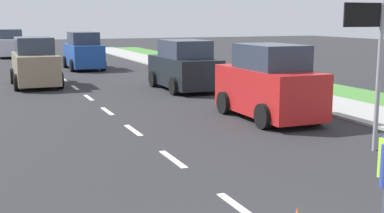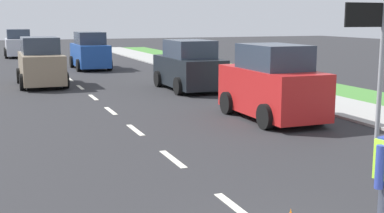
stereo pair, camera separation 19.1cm
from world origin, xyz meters
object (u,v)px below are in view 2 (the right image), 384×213
at_px(lane_direction_sign, 373,41).
at_px(car_oncoming_third, 18,44).
at_px(car_oncoming_second, 41,63).
at_px(car_outgoing_far, 90,52).
at_px(car_parked_far, 189,67).
at_px(car_parked_curbside, 272,85).

height_order(lane_direction_sign, car_oncoming_third, lane_direction_sign).
xyz_separation_m(car_oncoming_second, car_outgoing_far, (3.28, 6.66, 0.01)).
relative_size(lane_direction_sign, car_oncoming_second, 0.80).
xyz_separation_m(car_parked_far, car_oncoming_second, (-5.50, 3.48, 0.03)).
relative_size(lane_direction_sign, car_outgoing_far, 0.79).
bearing_deg(car_outgoing_far, car_oncoming_second, -116.24).
distance_m(car_parked_curbside, car_outgoing_far, 16.97).
relative_size(car_parked_far, car_oncoming_third, 1.05).
bearing_deg(lane_direction_sign, car_oncoming_third, 100.02).
xyz_separation_m(car_parked_curbside, car_outgoing_far, (-2.22, 16.82, -0.02)).
bearing_deg(lane_direction_sign, car_parked_far, 90.45).
xyz_separation_m(car_parked_far, car_outgoing_far, (-2.21, 10.14, 0.04)).
bearing_deg(car_parked_curbside, car_parked_far, 90.04).
relative_size(car_parked_far, car_outgoing_far, 1.01).
distance_m(lane_direction_sign, car_outgoing_far, 21.02).
xyz_separation_m(lane_direction_sign, car_oncoming_second, (-5.58, 14.19, -1.44)).
bearing_deg(car_oncoming_third, lane_direction_sign, -79.98).
xyz_separation_m(car_oncoming_third, car_oncoming_second, (0.08, -17.84, 0.01)).
height_order(car_parked_curbside, car_oncoming_third, car_parked_curbside).
bearing_deg(car_outgoing_far, car_parked_far, -77.68).
distance_m(car_parked_curbside, car_oncoming_second, 11.55).
relative_size(car_oncoming_third, car_oncoming_second, 0.97).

